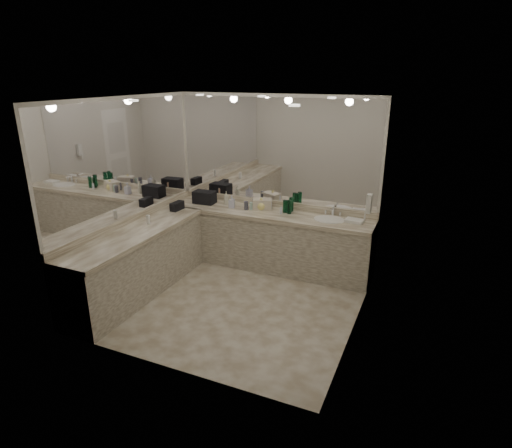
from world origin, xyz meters
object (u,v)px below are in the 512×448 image
at_px(soap_bottle_a, 226,198).
at_px(soap_bottle_c, 261,204).
at_px(hand_towel, 354,221).
at_px(soap_bottle_b, 232,202).
at_px(sink, 329,220).
at_px(black_toiletry_bag, 204,197).
at_px(cream_cosmetic_case, 262,204).
at_px(wall_phone, 369,204).

distance_m(soap_bottle_a, soap_bottle_c, 0.62).
bearing_deg(hand_towel, soap_bottle_c, 179.75).
height_order(soap_bottle_a, soap_bottle_b, soap_bottle_a).
bearing_deg(sink, black_toiletry_bag, 179.74).
height_order(sink, soap_bottle_c, soap_bottle_c).
height_order(cream_cosmetic_case, hand_towel, cream_cosmetic_case).
height_order(wall_phone, soap_bottle_b, wall_phone).
bearing_deg(cream_cosmetic_case, sink, -26.20).
xyz_separation_m(cream_cosmetic_case, soap_bottle_a, (-0.62, -0.01, 0.02)).
height_order(sink, soap_bottle_b, soap_bottle_b).
bearing_deg(hand_towel, black_toiletry_bag, -179.25).
distance_m(hand_towel, soap_bottle_b, 1.89).
height_order(black_toiletry_bag, cream_cosmetic_case, black_toiletry_bag).
relative_size(soap_bottle_a, soap_bottle_b, 1.09).
xyz_separation_m(soap_bottle_b, soap_bottle_c, (0.46, 0.09, -0.01)).
relative_size(black_toiletry_bag, soap_bottle_b, 1.73).
bearing_deg(cream_cosmetic_case, soap_bottle_c, -107.03).
relative_size(wall_phone, black_toiletry_bag, 0.71).
height_order(black_toiletry_bag, hand_towel, black_toiletry_bag).
relative_size(hand_towel, soap_bottle_a, 1.17).
relative_size(wall_phone, cream_cosmetic_case, 0.84).
xyz_separation_m(cream_cosmetic_case, soap_bottle_c, (0.00, -0.05, 0.01)).
distance_m(black_toiletry_bag, cream_cosmetic_case, 0.97).
bearing_deg(cream_cosmetic_case, black_toiletry_bag, 163.76).
distance_m(cream_cosmetic_case, soap_bottle_a, 0.62).
height_order(sink, soap_bottle_a, soap_bottle_a).
height_order(soap_bottle_a, soap_bottle_c, soap_bottle_a).
xyz_separation_m(sink, hand_towel, (0.35, 0.04, 0.03)).
xyz_separation_m(sink, black_toiletry_bag, (-2.05, 0.01, 0.10)).
bearing_deg(cream_cosmetic_case, wall_phone, -40.66).
bearing_deg(soap_bottle_c, cream_cosmetic_case, 94.20).
distance_m(wall_phone, black_toiletry_bag, 2.72).
bearing_deg(cream_cosmetic_case, soap_bottle_b, 175.05).
distance_m(black_toiletry_bag, hand_towel, 2.40).
relative_size(hand_towel, soap_bottle_b, 1.27).
xyz_separation_m(soap_bottle_a, soap_bottle_b, (0.16, -0.13, -0.01)).
relative_size(black_toiletry_bag, hand_towel, 1.36).
relative_size(hand_towel, soap_bottle_c, 1.34).
bearing_deg(soap_bottle_b, soap_bottle_c, 10.63).
xyz_separation_m(sink, soap_bottle_b, (-1.53, -0.04, 0.10)).
height_order(cream_cosmetic_case, soap_bottle_c, soap_bottle_c).
height_order(sink, black_toiletry_bag, black_toiletry_bag).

